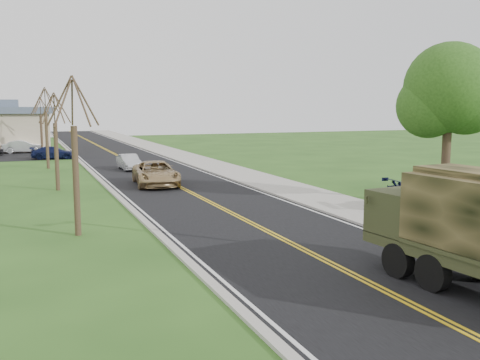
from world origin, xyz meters
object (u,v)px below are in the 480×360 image
utility_box_far (478,247)px  sedan_silver (129,162)px  pickup_navy (443,193)px  suv_champagne (156,173)px

utility_box_far → sedan_silver: bearing=78.2°
pickup_navy → suv_champagne: bearing=46.6°
sedan_silver → pickup_navy: (10.90, -21.94, 0.20)m
suv_champagne → sedan_silver: suv_champagne is taller
utility_box_far → suv_champagne: bearing=82.9°
suv_champagne → utility_box_far: size_ratio=8.39×
sedan_silver → pickup_navy: pickup_navy is taller
suv_champagne → sedan_silver: bearing=95.6°
pickup_navy → utility_box_far: 8.76m
sedan_silver → utility_box_far: 29.61m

